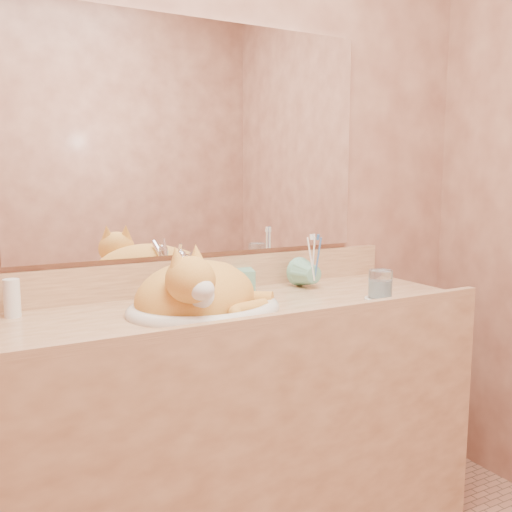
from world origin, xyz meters
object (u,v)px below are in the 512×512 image
cat (198,290)px  toothbrush_cup (314,276)px  sink_basin (204,287)px  vanity_counter (233,431)px  water_glass (380,284)px  soap_dispenser (245,269)px

cat → toothbrush_cup: (0.50, 0.10, -0.02)m
sink_basin → toothbrush_cup: size_ratio=4.33×
sink_basin → toothbrush_cup: bearing=6.5°
vanity_counter → cat: cat is taller
water_glass → toothbrush_cup: bearing=109.2°
sink_basin → cat: (-0.02, 0.01, -0.01)m
sink_basin → cat: bearing=158.7°
sink_basin → water_glass: sink_basin is taller
water_glass → soap_dispenser: bearing=134.4°
water_glass → cat: bearing=165.2°
vanity_counter → cat: 0.51m
vanity_counter → soap_dispenser: 0.55m
toothbrush_cup → water_glass: (0.09, -0.25, 0.01)m
toothbrush_cup → water_glass: bearing=-70.8°
cat → toothbrush_cup: cat is taller
soap_dispenser → water_glass: size_ratio=1.80×
water_glass → sink_basin: bearing=165.2°
soap_dispenser → toothbrush_cup: 0.26m
sink_basin → vanity_counter: bearing=4.8°
vanity_counter → water_glass: bearing=-20.2°
vanity_counter → toothbrush_cup: bearing=12.7°
vanity_counter → sink_basin: (-0.11, -0.02, 0.50)m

